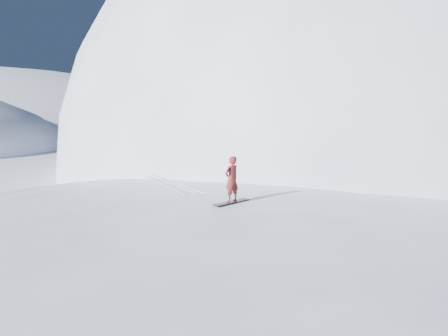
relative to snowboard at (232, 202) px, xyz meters
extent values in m
plane|color=white|center=(-0.98, -1.23, -2.41)|extent=(400.00, 400.00, 0.00)
ellipsoid|color=white|center=(0.02, 1.77, -2.41)|extent=(36.00, 28.00, 4.80)
ellipsoid|color=white|center=(21.02, 24.77, -2.41)|extent=(60.00, 56.00, 56.00)
ellipsoid|color=white|center=(9.02, 18.77, -2.41)|extent=(28.00, 24.00, 18.00)
ellipsoid|color=white|center=(-4.98, -3.23, -2.41)|extent=(6.00, 5.40, 0.80)
ellipsoid|color=white|center=(4.02, -4.23, -2.41)|extent=(5.00, 4.50, 0.70)
ellipsoid|color=white|center=(-2.98, 4.77, -2.41)|extent=(7.00, 6.30, 1.00)
ellipsoid|color=white|center=(6.02, 2.77, -2.41)|extent=(4.00, 3.60, 0.60)
cube|color=black|center=(0.00, 0.00, 0.00)|extent=(1.54, 1.02, 0.03)
imported|color=maroon|center=(0.00, 0.00, 0.82)|extent=(0.70, 0.62, 1.62)
cube|color=silver|center=(-1.92, 4.63, 0.01)|extent=(1.25, 5.89, 0.04)
cube|color=silver|center=(-1.48, 4.63, 0.01)|extent=(1.38, 5.87, 0.04)
cube|color=silver|center=(-1.27, 4.63, 0.01)|extent=(1.61, 5.81, 0.04)
camera|label=1|loc=(-4.00, -13.23, 3.07)|focal=32.00mm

